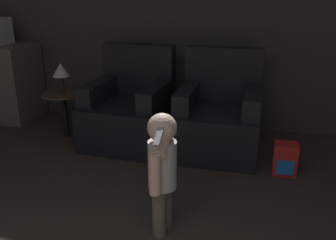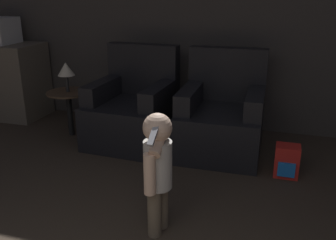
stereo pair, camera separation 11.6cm
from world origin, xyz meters
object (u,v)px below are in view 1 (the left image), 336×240
(armchair_right, at_px, (219,118))
(armchair_left, at_px, (130,110))
(toy_backpack, at_px, (285,159))
(person_toddler, at_px, (162,165))
(lamp, at_px, (61,71))

(armchair_right, bearing_deg, armchair_left, 179.33)
(armchair_right, height_order, toy_backpack, armchair_right)
(person_toddler, xyz_separation_m, toy_backpack, (0.83, 1.07, -0.36))
(armchair_left, distance_m, toy_backpack, 1.64)
(armchair_left, distance_m, person_toddler, 1.66)
(armchair_left, xyz_separation_m, armchair_right, (0.94, 0.00, 0.00))
(armchair_right, bearing_deg, toy_backpack, -32.71)
(armchair_left, bearing_deg, toy_backpack, -11.23)
(person_toddler, distance_m, toy_backpack, 1.40)
(toy_backpack, height_order, lamp, lamp)
(armchair_left, distance_m, armchair_right, 0.94)
(person_toddler, bearing_deg, toy_backpack, 150.00)
(armchair_left, xyz_separation_m, person_toddler, (0.75, -1.47, 0.16))
(person_toddler, xyz_separation_m, lamp, (-1.49, 1.42, 0.25))
(lamp, bearing_deg, person_toddler, -43.60)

